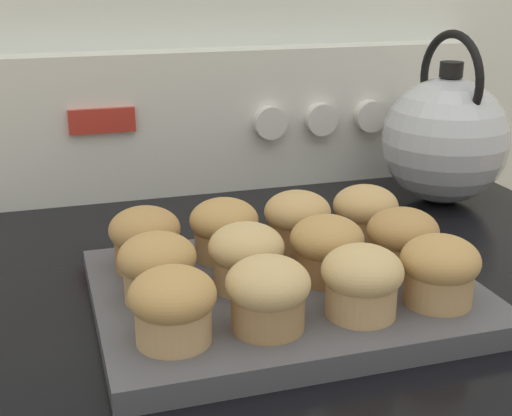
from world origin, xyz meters
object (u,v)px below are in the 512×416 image
muffin_r0_c3 (440,269)px  muffin_r1_c3 (402,239)px  muffin_r0_c1 (268,293)px  tea_kettle (445,138)px  muffin_r2_c3 (365,213)px  muffin_r0_c0 (173,305)px  muffin_r0_c2 (358,281)px  muffin_pan (285,294)px  muffin_r1_c1 (246,256)px  muffin_r2_c1 (224,228)px  muffin_r2_c2 (298,220)px  muffin_r2_c0 (145,238)px  muffin_r1_c2 (326,247)px  muffin_r1_c0 (157,267)px

muffin_r0_c3 → muffin_r1_c3: bearing=87.3°
muffin_r0_c1 → tea_kettle: (0.35, 0.32, 0.03)m
muffin_r1_c3 → muffin_r2_c3: 0.08m
muffin_r0_c0 → muffin_r0_c2: bearing=-0.5°
muffin_pan → muffin_r1_c1: size_ratio=5.04×
muffin_r2_c1 → muffin_r2_c3: (0.16, -0.00, 0.00)m
muffin_r0_c1 → muffin_r2_c2: size_ratio=1.00×
muffin_r2_c3 → muffin_r0_c2: bearing=-117.4°
muffin_r2_c0 → tea_kettle: size_ratio=0.31×
muffin_r0_c1 → muffin_r1_c2: (0.08, 0.08, 0.00)m
muffin_pan → muffin_r2_c3: muffin_r2_c3 is taller
muffin_r1_c0 → muffin_r2_c2: same height
muffin_r0_c2 → muffin_r1_c2: same height
muffin_pan → muffin_r1_c0: size_ratio=5.04×
muffin_r0_c3 → muffin_pan: bearing=146.6°
muffin_r0_c0 → muffin_r1_c1: (0.08, 0.08, 0.00)m
muffin_r1_c2 → muffin_r2_c1: size_ratio=1.00×
muffin_r0_c2 → muffin_r1_c1: same height
muffin_pan → muffin_r0_c2: bearing=-64.3°
muffin_r1_c0 → muffin_r2_c1: bearing=43.5°
muffin_r1_c1 → muffin_r2_c1: same height
muffin_r1_c2 → muffin_r1_c3: same height
muffin_pan → muffin_r1_c0: (-0.12, 0.00, 0.04)m
muffin_r0_c0 → muffin_r0_c2: same height
muffin_pan → muffin_r0_c3: bearing=-33.4°
muffin_r2_c0 → muffin_r2_c1: bearing=2.0°
muffin_r2_c2 → tea_kettle: size_ratio=0.31×
muffin_r1_c0 → muffin_r2_c3: bearing=17.8°
muffin_pan → tea_kettle: size_ratio=1.54×
muffin_r0_c0 → tea_kettle: 0.54m
muffin_r1_c3 → muffin_r1_c0: bearing=179.2°
muffin_r0_c3 → muffin_r2_c1: same height
muffin_r1_c3 → muffin_r2_c1: (-0.16, 0.08, 0.00)m
muffin_r1_c1 → muffin_r1_c3: bearing=-1.5°
muffin_r1_c2 → muffin_r2_c3: 0.11m
muffin_r0_c2 → muffin_r0_c3: 0.08m
muffin_r2_c3 → tea_kettle: size_ratio=0.31×
muffin_pan → muffin_r2_c0: 0.15m
muffin_r0_c3 → muffin_r2_c2: (-0.08, 0.16, 0.00)m
muffin_r1_c2 → muffin_r0_c3: bearing=-45.1°
muffin_r1_c0 → tea_kettle: 0.49m
muffin_r2_c1 → muffin_r2_c3: same height
muffin_r0_c1 → muffin_r2_c0: size_ratio=1.00×
muffin_r1_c0 → muffin_r2_c3: 0.25m
muffin_r1_c0 → muffin_r2_c0: size_ratio=1.00×
muffin_r2_c1 → tea_kettle: size_ratio=0.31×
muffin_r0_c1 → muffin_r1_c3: same height
muffin_r0_c3 → muffin_r2_c1: size_ratio=1.00×
muffin_r1_c1 → muffin_r2_c2: (0.08, 0.08, 0.00)m
muffin_r0_c1 → muffin_r0_c2: same height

